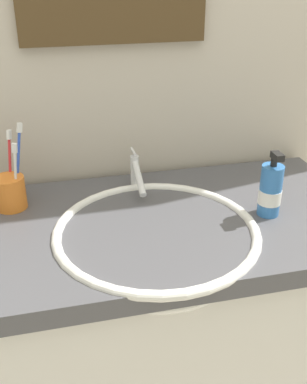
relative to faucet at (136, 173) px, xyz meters
name	(u,v)px	position (x,y,z in m)	size (l,w,h in m)	color
tiled_wall_back	(114,60)	(-0.03, 0.14, 0.28)	(2.37, 0.04, 2.40)	beige
vanity_counter	(141,351)	(-0.03, -0.18, -0.48)	(1.17, 0.55, 0.87)	silver
sink_basin	(156,247)	(0.00, -0.23, -0.09)	(0.49, 0.49, 0.12)	white
faucet	(136,173)	(0.00, 0.00, 0.00)	(0.02, 0.15, 0.10)	silver
toothbrush_cup	(10,193)	(-0.33, -0.03, -0.01)	(0.08, 0.08, 0.09)	orange
toothbrush_red	(10,162)	(-0.33, 0.01, 0.06)	(0.03, 0.05, 0.19)	red
toothbrush_blue	(18,159)	(-0.30, 0.00, 0.07)	(0.05, 0.03, 0.21)	blue
toothbrush_white	(15,172)	(-0.31, -0.04, 0.06)	(0.03, 0.02, 0.17)	white
soap_dispenser	(270,191)	(0.29, -0.21, 0.02)	(0.06, 0.06, 0.17)	#3372BF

